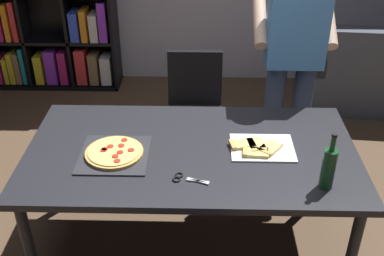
# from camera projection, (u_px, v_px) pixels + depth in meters

# --- Properties ---
(ground_plane) EXTENTS (12.00, 12.00, 0.00)m
(ground_plane) POSITION_uv_depth(u_px,v_px,m) (191.00, 244.00, 3.07)
(ground_plane) COLOR brown
(dining_table) EXTENTS (1.88, 1.01, 0.75)m
(dining_table) POSITION_uv_depth(u_px,v_px,m) (191.00, 158.00, 2.71)
(dining_table) COLOR #232328
(dining_table) RESTS_ON ground_plane
(chair_far_side) EXTENTS (0.42, 0.42, 0.90)m
(chair_far_side) POSITION_uv_depth(u_px,v_px,m) (195.00, 103.00, 3.65)
(chair_far_side) COLOR black
(chair_far_side) RESTS_ON ground_plane
(bookshelf) EXTENTS (1.40, 0.35, 1.95)m
(bookshelf) POSITION_uv_depth(u_px,v_px,m) (47.00, 1.00, 4.66)
(bookshelf) COLOR black
(bookshelf) RESTS_ON ground_plane
(person_serving_pizza) EXTENTS (0.55, 0.54, 1.75)m
(person_serving_pizza) POSITION_uv_depth(u_px,v_px,m) (293.00, 57.00, 3.19)
(person_serving_pizza) COLOR #38476B
(person_serving_pizza) RESTS_ON ground_plane
(pepperoni_pizza_on_tray) EXTENTS (0.38, 0.38, 0.04)m
(pepperoni_pizza_on_tray) POSITION_uv_depth(u_px,v_px,m) (114.00, 153.00, 2.62)
(pepperoni_pizza_on_tray) COLOR #2D2D33
(pepperoni_pizza_on_tray) RESTS_ON dining_table
(pizza_slices_on_towel) EXTENTS (0.37, 0.28, 0.03)m
(pizza_slices_on_towel) POSITION_uv_depth(u_px,v_px,m) (259.00, 148.00, 2.67)
(pizza_slices_on_towel) COLOR white
(pizza_slices_on_towel) RESTS_ON dining_table
(wine_bottle) EXTENTS (0.07, 0.07, 0.32)m
(wine_bottle) POSITION_uv_depth(u_px,v_px,m) (329.00, 167.00, 2.33)
(wine_bottle) COLOR #194723
(wine_bottle) RESTS_ON dining_table
(kitchen_scissors) EXTENTS (0.20, 0.11, 0.01)m
(kitchen_scissors) POSITION_uv_depth(u_px,v_px,m) (185.00, 178.00, 2.44)
(kitchen_scissors) COLOR silver
(kitchen_scissors) RESTS_ON dining_table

